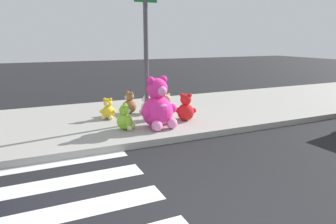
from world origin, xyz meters
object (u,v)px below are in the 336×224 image
object	(u,v)px
plush_brown	(129,104)
plush_red	(186,109)
sign_pole	(146,53)
plush_pink_large	(158,107)
plush_yellow	(108,110)
plush_lime	(125,119)
plush_white	(146,106)
plush_tan	(166,107)

from	to	relation	value
plush_brown	plush_red	size ratio (longest dim) A/B	0.88
plush_brown	plush_red	world-z (taller)	plush_red
plush_red	sign_pole	bearing A→B (deg)	164.18
plush_pink_large	plush_yellow	distance (m)	1.58
plush_lime	plush_white	size ratio (longest dim) A/B	1.11
sign_pole	plush_red	size ratio (longest dim) A/B	4.52
plush_white	plush_yellow	bearing A→B (deg)	-173.64
plush_lime	plush_yellow	world-z (taller)	plush_lime
sign_pole	plush_pink_large	bearing A→B (deg)	-84.34
plush_lime	plush_white	bearing A→B (deg)	52.12
plush_pink_large	plush_white	bearing A→B (deg)	80.88
plush_pink_large	plush_red	world-z (taller)	plush_pink_large
sign_pole	plush_red	distance (m)	1.73
plush_yellow	plush_tan	xyz separation A→B (m)	(1.46, -0.44, 0.03)
plush_brown	plush_white	distance (m)	0.48
plush_pink_large	plush_lime	distance (m)	0.81
plush_tan	plush_white	size ratio (longest dim) A/B	1.19
plush_red	plush_white	bearing A→B (deg)	121.24
sign_pole	plush_lime	xyz separation A→B (m)	(-0.70, -0.43, -1.46)
plush_lime	plush_brown	bearing A→B (deg)	69.22
plush_pink_large	plush_brown	distance (m)	1.69
plush_tan	plush_lime	bearing A→B (deg)	-152.19
plush_brown	plush_white	bearing A→B (deg)	-31.41
plush_yellow	plush_brown	xyz separation A→B (m)	(0.70, 0.37, 0.03)
plush_red	plush_brown	bearing A→B (deg)	128.57
plush_red	plush_white	xyz separation A→B (m)	(-0.67, 1.10, -0.07)
sign_pole	plush_white	world-z (taller)	sign_pole
plush_pink_large	plush_red	xyz separation A→B (m)	(0.89, 0.32, -0.20)
sign_pole	plush_lime	bearing A→B (deg)	-148.16
plush_lime	plush_pink_large	bearing A→B (deg)	-11.33
sign_pole	plush_tan	xyz separation A→B (m)	(0.63, 0.27, -1.44)
plush_pink_large	plush_tan	xyz separation A→B (m)	(0.58, 0.85, -0.23)
plush_tan	plush_yellow	bearing A→B (deg)	163.27
plush_yellow	plush_red	distance (m)	2.03
plush_lime	plush_tan	size ratio (longest dim) A/B	0.93
sign_pole	plush_tan	size ratio (longest dim) A/B	5.05
plush_pink_large	plush_brown	world-z (taller)	plush_pink_large
plush_lime	plush_red	xyz separation A→B (m)	(1.65, 0.16, 0.05)
plush_yellow	plush_tan	size ratio (longest dim) A/B	0.87
plush_red	plush_tan	bearing A→B (deg)	120.57
sign_pole	plush_red	world-z (taller)	sign_pole
plush_lime	plush_brown	size ratio (longest dim) A/B	0.96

